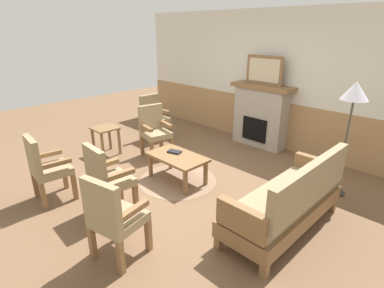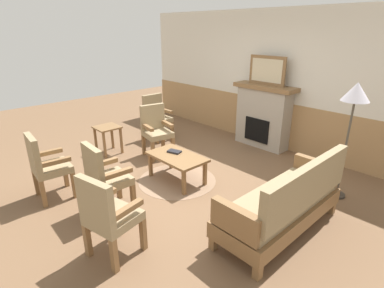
{
  "view_description": "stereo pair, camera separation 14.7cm",
  "coord_description": "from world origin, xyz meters",
  "px_view_note": "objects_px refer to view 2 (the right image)",
  "views": [
    {
      "loc": [
        3.28,
        -2.91,
        2.33
      ],
      "look_at": [
        0.0,
        0.35,
        0.55
      ],
      "focal_mm": 28.25,
      "sensor_mm": 36.0,
      "label": 1
    },
    {
      "loc": [
        3.39,
        -2.81,
        2.33
      ],
      "look_at": [
        0.0,
        0.35,
        0.55
      ],
      "focal_mm": 28.25,
      "sensor_mm": 36.0,
      "label": 2
    }
  ],
  "objects_px": {
    "couch": "(284,203)",
    "armchair_front_left": "(104,176)",
    "armchair_by_window_left": "(156,128)",
    "framed_picture": "(267,70)",
    "armchair_corner_left": "(107,214)",
    "fireplace": "(263,116)",
    "coffee_table": "(177,159)",
    "armchair_front_center": "(46,164)",
    "armchair_near_fireplace": "(156,115)",
    "floor_lamp_by_couch": "(355,100)",
    "book_on_table": "(174,152)",
    "side_table": "(108,132)"
  },
  "relations": [
    {
      "from": "couch",
      "to": "armchair_corner_left",
      "type": "xyz_separation_m",
      "value": [
        -1.02,
        -1.74,
        0.14
      ]
    },
    {
      "from": "framed_picture",
      "to": "side_table",
      "type": "bearing_deg",
      "value": -125.25
    },
    {
      "from": "fireplace",
      "to": "book_on_table",
      "type": "height_order",
      "value": "fireplace"
    },
    {
      "from": "armchair_corner_left",
      "to": "armchair_front_center",
      "type": "bearing_deg",
      "value": -178.74
    },
    {
      "from": "framed_picture",
      "to": "couch",
      "type": "relative_size",
      "value": 0.44
    },
    {
      "from": "coffee_table",
      "to": "armchair_front_left",
      "type": "height_order",
      "value": "armchair_front_left"
    },
    {
      "from": "armchair_by_window_left",
      "to": "armchair_front_center",
      "type": "bearing_deg",
      "value": -83.44
    },
    {
      "from": "couch",
      "to": "armchair_by_window_left",
      "type": "xyz_separation_m",
      "value": [
        -2.98,
        0.33,
        0.14
      ]
    },
    {
      "from": "armchair_by_window_left",
      "to": "book_on_table",
      "type": "bearing_deg",
      "value": -19.96
    },
    {
      "from": "framed_picture",
      "to": "armchair_corner_left",
      "type": "height_order",
      "value": "framed_picture"
    },
    {
      "from": "framed_picture",
      "to": "fireplace",
      "type": "bearing_deg",
      "value": -90.0
    },
    {
      "from": "armchair_front_left",
      "to": "side_table",
      "type": "height_order",
      "value": "armchair_front_left"
    },
    {
      "from": "coffee_table",
      "to": "armchair_near_fireplace",
      "type": "height_order",
      "value": "armchair_near_fireplace"
    },
    {
      "from": "book_on_table",
      "to": "armchair_front_center",
      "type": "bearing_deg",
      "value": -112.68
    },
    {
      "from": "coffee_table",
      "to": "floor_lamp_by_couch",
      "type": "bearing_deg",
      "value": 35.61
    },
    {
      "from": "couch",
      "to": "side_table",
      "type": "height_order",
      "value": "couch"
    },
    {
      "from": "framed_picture",
      "to": "coffee_table",
      "type": "height_order",
      "value": "framed_picture"
    },
    {
      "from": "couch",
      "to": "coffee_table",
      "type": "bearing_deg",
      "value": -177.61
    },
    {
      "from": "armchair_front_left",
      "to": "armchair_corner_left",
      "type": "xyz_separation_m",
      "value": [
        0.81,
        -0.39,
        0.0
      ]
    },
    {
      "from": "book_on_table",
      "to": "armchair_corner_left",
      "type": "xyz_separation_m",
      "value": [
        0.98,
        -1.72,
        0.08
      ]
    },
    {
      "from": "book_on_table",
      "to": "armchair_by_window_left",
      "type": "height_order",
      "value": "armchair_by_window_left"
    },
    {
      "from": "coffee_table",
      "to": "book_on_table",
      "type": "xyz_separation_m",
      "value": [
        -0.12,
        0.06,
        0.07
      ]
    },
    {
      "from": "armchair_front_center",
      "to": "armchair_corner_left",
      "type": "relative_size",
      "value": 1.0
    },
    {
      "from": "couch",
      "to": "armchair_front_left",
      "type": "relative_size",
      "value": 1.84
    },
    {
      "from": "framed_picture",
      "to": "floor_lamp_by_couch",
      "type": "relative_size",
      "value": 0.48
    },
    {
      "from": "side_table",
      "to": "armchair_near_fireplace",
      "type": "bearing_deg",
      "value": 92.2
    },
    {
      "from": "coffee_table",
      "to": "armchair_by_window_left",
      "type": "height_order",
      "value": "armchair_by_window_left"
    },
    {
      "from": "floor_lamp_by_couch",
      "to": "armchair_front_left",
      "type": "bearing_deg",
      "value": -125.84
    },
    {
      "from": "fireplace",
      "to": "armchair_corner_left",
      "type": "xyz_separation_m",
      "value": [
        0.85,
        -3.99,
        -0.11
      ]
    },
    {
      "from": "armchair_by_window_left",
      "to": "floor_lamp_by_couch",
      "type": "bearing_deg",
      "value": 18.2
    },
    {
      "from": "armchair_near_fireplace",
      "to": "coffee_table",
      "type": "bearing_deg",
      "value": -27.94
    },
    {
      "from": "couch",
      "to": "armchair_by_window_left",
      "type": "bearing_deg",
      "value": 173.64
    },
    {
      "from": "couch",
      "to": "armchair_front_left",
      "type": "xyz_separation_m",
      "value": [
        -1.84,
        -1.35,
        0.14
      ]
    },
    {
      "from": "armchair_near_fireplace",
      "to": "armchair_front_center",
      "type": "xyz_separation_m",
      "value": [
        1.0,
        -2.68,
        0.0
      ]
    },
    {
      "from": "fireplace",
      "to": "armchair_front_center",
      "type": "relative_size",
      "value": 1.33
    },
    {
      "from": "couch",
      "to": "armchair_by_window_left",
      "type": "height_order",
      "value": "same"
    },
    {
      "from": "armchair_front_center",
      "to": "armchair_corner_left",
      "type": "height_order",
      "value": "same"
    },
    {
      "from": "floor_lamp_by_couch",
      "to": "coffee_table",
      "type": "bearing_deg",
      "value": -144.39
    },
    {
      "from": "armchair_corner_left",
      "to": "coffee_table",
      "type": "bearing_deg",
      "value": 117.29
    },
    {
      "from": "armchair_by_window_left",
      "to": "floor_lamp_by_couch",
      "type": "height_order",
      "value": "floor_lamp_by_couch"
    },
    {
      "from": "framed_picture",
      "to": "armchair_near_fireplace",
      "type": "bearing_deg",
      "value": -144.07
    },
    {
      "from": "framed_picture",
      "to": "book_on_table",
      "type": "relative_size",
      "value": 3.7
    },
    {
      "from": "framed_picture",
      "to": "floor_lamp_by_couch",
      "type": "xyz_separation_m",
      "value": [
        1.98,
        -0.9,
        -0.11
      ]
    },
    {
      "from": "couch",
      "to": "book_on_table",
      "type": "xyz_separation_m",
      "value": [
        -2.0,
        -0.02,
        0.06
      ]
    },
    {
      "from": "couch",
      "to": "floor_lamp_by_couch",
      "type": "bearing_deg",
      "value": 85.39
    },
    {
      "from": "armchair_corner_left",
      "to": "book_on_table",
      "type": "bearing_deg",
      "value": 119.68
    },
    {
      "from": "book_on_table",
      "to": "armchair_front_center",
      "type": "xyz_separation_m",
      "value": [
        -0.73,
        -1.75,
        0.08
      ]
    },
    {
      "from": "couch",
      "to": "armchair_by_window_left",
      "type": "relative_size",
      "value": 1.84
    },
    {
      "from": "fireplace",
      "to": "coffee_table",
      "type": "relative_size",
      "value": 1.35
    },
    {
      "from": "fireplace",
      "to": "floor_lamp_by_couch",
      "type": "relative_size",
      "value": 0.77
    }
  ]
}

